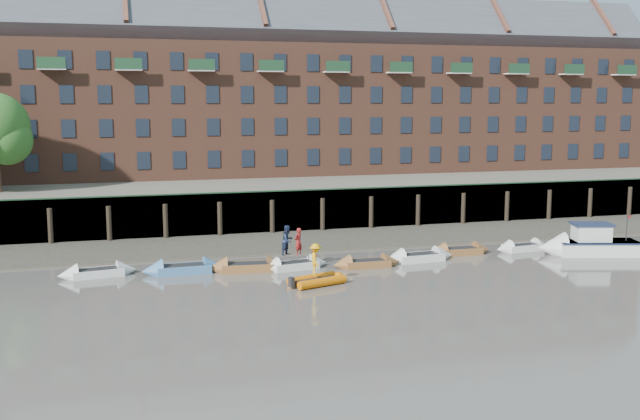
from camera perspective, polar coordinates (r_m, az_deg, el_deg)
name	(u,v)px	position (r m, az deg, el deg)	size (l,w,h in m)	color
ground	(403,307)	(37.58, 6.35, -7.39)	(220.00, 220.00, 0.00)	#5D5752
foreshore	(310,241)	(54.24, -0.76, -2.40)	(110.00, 8.00, 0.50)	#3D382F
mud_band	(323,250)	(51.02, 0.22, -3.10)	(110.00, 1.60, 0.10)	#4C4336
river_wall	(296,211)	(58.16, -1.87, -0.07)	(110.00, 1.23, 3.30)	#2D2A26
bank_terrace	(262,190)	(71.34, -4.47, 1.50)	(110.00, 28.00, 3.20)	#5E594D
apartment_terrace	(258,71)	(71.84, -4.73, 10.51)	(80.60, 15.56, 20.98)	brown
rowboat_0	(98,273)	(45.50, -16.58, -4.59)	(4.63, 1.99, 1.30)	silver
rowboat_1	(184,269)	(45.18, -10.36, -4.44)	(4.96, 1.63, 1.42)	teal
rowboat_2	(247,267)	(45.18, -5.55, -4.34)	(4.93, 1.88, 1.40)	brown
rowboat_3	(294,265)	(45.52, -1.97, -4.24)	(4.52, 2.04, 1.26)	silver
rowboat_4	(367,263)	(46.13, 3.58, -4.08)	(4.34, 1.29, 1.26)	brown
rowboat_5	(419,257)	(48.14, 7.57, -3.58)	(4.82, 1.69, 1.37)	silver
rowboat_6	(460,251)	(50.61, 10.61, -3.08)	(4.39, 1.29, 1.27)	brown
rowboat_7	(523,247)	(52.85, 15.19, -2.76)	(4.30, 1.68, 1.21)	silver
rib_tender	(319,280)	(41.80, -0.09, -5.36)	(3.36, 2.42, 0.57)	#CE6304
motor_launch	(581,244)	(52.45, 19.26, -2.50)	(6.86, 3.75, 2.70)	silver
person_rower_a	(298,241)	(45.35, -1.67, -2.41)	(0.60, 0.40, 1.66)	maroon
person_rower_b	(288,240)	(45.24, -2.48, -2.32)	(0.89, 0.70, 1.84)	#19233F
person_rib_crew	(316,260)	(41.45, -0.34, -3.79)	(1.16, 0.67, 1.80)	orange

